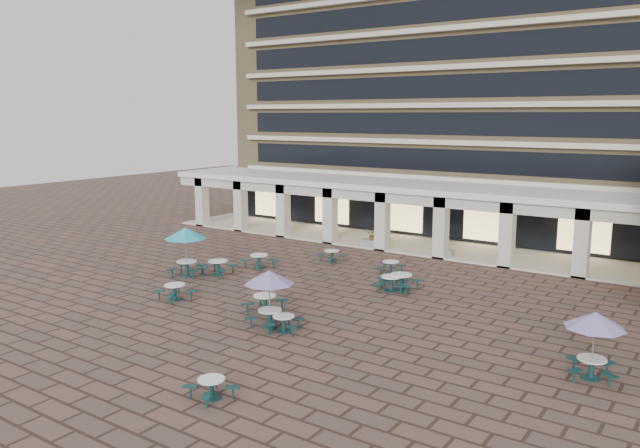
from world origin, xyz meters
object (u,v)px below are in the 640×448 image
(picnic_table_1, at_px, (265,302))
(picnic_table_3, at_px, (211,386))
(planter_right, at_px, (442,247))
(planter_left, at_px, (372,240))
(picnic_table_0, at_px, (175,291))

(picnic_table_1, bearing_deg, picnic_table_3, -70.79)
(picnic_table_1, height_order, picnic_table_3, picnic_table_1)
(picnic_table_3, relative_size, planter_right, 1.14)
(planter_left, bearing_deg, planter_right, -0.00)
(picnic_table_0, bearing_deg, planter_right, 77.59)
(picnic_table_0, height_order, picnic_table_3, picnic_table_0)
(picnic_table_3, relative_size, planter_left, 1.14)
(picnic_table_0, bearing_deg, picnic_table_3, -26.21)
(planter_left, bearing_deg, picnic_table_1, -78.54)
(picnic_table_3, xyz_separation_m, planter_right, (-2.22, 23.32, 0.19))
(picnic_table_0, bearing_deg, picnic_table_1, 22.61)
(picnic_table_1, xyz_separation_m, planter_right, (2.10, 15.39, 0.11))
(picnic_table_1, bearing_deg, planter_right, 72.88)
(picnic_table_0, distance_m, picnic_table_1, 4.99)
(planter_left, bearing_deg, picnic_table_0, -96.14)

